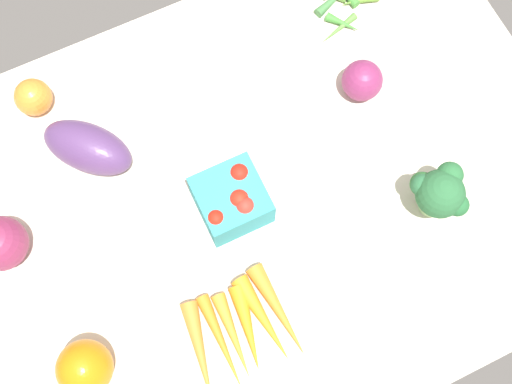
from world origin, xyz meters
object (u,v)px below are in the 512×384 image
at_px(carrot_bunch, 243,331).
at_px(broccoli_head, 439,192).
at_px(heirloom_tomato_orange, 33,97).
at_px(berry_basket, 233,201).
at_px(red_onion_center, 0,243).
at_px(bell_pepper_orange, 85,368).
at_px(eggplant, 88,148).
at_px(red_onion_near_basket, 362,80).

xyz_separation_m(carrot_bunch, broccoli_head, (0.35, 0.05, 0.05)).
bearing_deg(heirloom_tomato_orange, berry_basket, -54.28).
height_order(red_onion_center, bell_pepper_orange, bell_pepper_orange).
relative_size(berry_basket, broccoli_head, 0.99).
xyz_separation_m(broccoli_head, eggplant, (-0.45, 0.30, -0.02)).
distance_m(carrot_bunch, bell_pepper_orange, 0.23).
xyz_separation_m(broccoli_head, heirloom_tomato_orange, (-0.50, 0.43, -0.03)).
distance_m(broccoli_head, heirloom_tomato_orange, 0.66).
bearing_deg(red_onion_center, heirloom_tomato_orange, 59.68).
bearing_deg(carrot_bunch, red_onion_center, 135.41).
relative_size(berry_basket, carrot_bunch, 0.57).
distance_m(carrot_bunch, red_onion_near_basket, 0.44).
xyz_separation_m(berry_basket, carrot_bunch, (-0.07, -0.18, -0.02)).
distance_m(carrot_bunch, red_onion_center, 0.38).
distance_m(berry_basket, eggplant, 0.24).
xyz_separation_m(red_onion_near_basket, heirloom_tomato_orange, (-0.49, 0.20, -0.00)).
bearing_deg(eggplant, berry_basket, 0.96).
height_order(red_onion_center, red_onion_near_basket, red_onion_center).
distance_m(red_onion_center, heirloom_tomato_orange, 0.25).
distance_m(red_onion_near_basket, heirloom_tomato_orange, 0.53).
distance_m(broccoli_head, bell_pepper_orange, 0.57).
relative_size(red_onion_near_basket, eggplant, 0.46).
xyz_separation_m(heirloom_tomato_orange, eggplant, (0.05, -0.12, 0.01)).
distance_m(red_onion_near_basket, eggplant, 0.45).
relative_size(carrot_bunch, bell_pepper_orange, 2.07).
relative_size(berry_basket, bell_pepper_orange, 1.17).
bearing_deg(berry_basket, bell_pepper_orange, -155.11).
distance_m(berry_basket, red_onion_near_basket, 0.29).
relative_size(berry_basket, red_onion_center, 1.21).
height_order(heirloom_tomato_orange, eggplant, eggplant).
bearing_deg(bell_pepper_orange, red_onion_near_basket, 22.18).
bearing_deg(bell_pepper_orange, eggplant, 68.38).
bearing_deg(red_onion_center, red_onion_near_basket, 0.80).
bearing_deg(heirloom_tomato_orange, carrot_bunch, -72.88).
height_order(broccoli_head, bell_pepper_orange, broccoli_head).
bearing_deg(broccoli_head, red_onion_center, 160.93).
relative_size(bell_pepper_orange, eggplant, 0.58).
xyz_separation_m(carrot_bunch, red_onion_center, (-0.27, 0.27, 0.03)).
bearing_deg(berry_basket, heirloom_tomato_orange, 125.72).
height_order(berry_basket, eggplant, berry_basket).
bearing_deg(heirloom_tomato_orange, red_onion_center, -120.32).
height_order(carrot_bunch, heirloom_tomato_orange, heirloom_tomato_orange).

